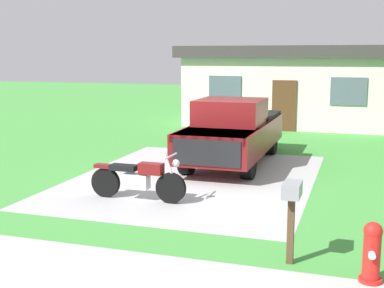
% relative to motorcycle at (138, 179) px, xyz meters
% --- Properties ---
extents(ground_plane, '(80.00, 80.00, 0.00)m').
position_rel_motorcycle_xyz_m(ground_plane, '(0.56, 2.29, -0.47)').
color(ground_plane, '#43943E').
extents(driveway_pad, '(5.93, 7.82, 0.01)m').
position_rel_motorcycle_xyz_m(driveway_pad, '(0.56, 2.29, -0.47)').
color(driveway_pad, '#A9A9A9').
rests_on(driveway_pad, ground).
extents(sidewalk_strip, '(36.00, 1.80, 0.01)m').
position_rel_motorcycle_xyz_m(sidewalk_strip, '(0.56, -3.71, -0.47)').
color(sidewalk_strip, '#B2B2AD').
rests_on(sidewalk_strip, ground).
extents(motorcycle, '(2.21, 0.70, 1.09)m').
position_rel_motorcycle_xyz_m(motorcycle, '(0.00, 0.00, 0.00)').
color(motorcycle, black).
rests_on(motorcycle, ground).
extents(pickup_truck, '(2.00, 5.63, 1.90)m').
position_rel_motorcycle_xyz_m(pickup_truck, '(1.05, 4.53, 0.48)').
color(pickup_truck, black).
rests_on(pickup_truck, ground).
extents(fire_hydrant, '(0.32, 0.40, 0.87)m').
position_rel_motorcycle_xyz_m(fire_hydrant, '(4.76, -2.83, -0.05)').
color(fire_hydrant, red).
rests_on(fire_hydrant, ground).
extents(mailbox, '(0.26, 0.48, 1.26)m').
position_rel_motorcycle_xyz_m(mailbox, '(3.60, -2.50, 0.51)').
color(mailbox, '#4C3823').
rests_on(mailbox, ground).
extents(neighbor_house, '(9.60, 5.60, 3.50)m').
position_rel_motorcycle_xyz_m(neighbor_house, '(1.52, 13.97, 1.32)').
color(neighbor_house, beige).
rests_on(neighbor_house, ground).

